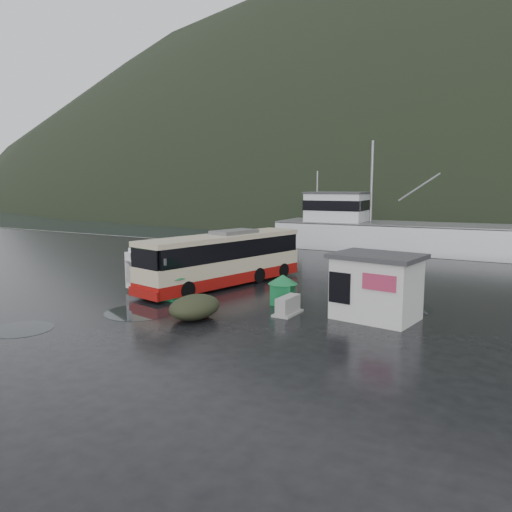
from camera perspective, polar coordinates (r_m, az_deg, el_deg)
The scene contains 13 objects.
ground at distance 25.78m, azimuth -6.81°, elevation -4.60°, with size 160.00×160.00×0.00m, color black.
harbor_water at distance 131.11m, azimuth 23.36°, elevation 5.03°, with size 300.00×180.00×0.02m, color black.
quay_edge at distance 43.23m, azimuth 9.21°, elevation 0.53°, with size 160.00×0.60×1.50m, color #999993.
coach_bus at distance 28.44m, azimuth -3.73°, elevation -3.35°, with size 2.80×11.01×3.11m, color beige, non-canonical shape.
white_van at distance 28.87m, azimuth -9.25°, elevation -3.27°, with size 1.95×5.64×2.35m, color silver, non-canonical shape.
waste_bin_left at distance 25.42m, azimuth -9.61°, elevation -4.84°, with size 1.11×1.11×1.55m, color #126934, non-canonical shape.
waste_bin_right at distance 24.03m, azimuth 3.06°, elevation -5.50°, with size 1.03×1.03×1.43m, color #126934, non-canonical shape.
dome_tent at distance 21.62m, azimuth -6.99°, elevation -7.11°, with size 1.85×2.60×1.02m, color #292D1B, non-canonical shape.
ticket_kiosk at distance 22.04m, azimuth 13.46°, elevation -6.98°, with size 3.58×2.71×2.80m, color silver, non-canonical shape.
jersey_barrier_a at distance 22.21m, azimuth 3.65°, elevation -6.65°, with size 0.81×1.61×0.81m, color #999993, non-canonical shape.
jersey_barrier_b at distance 21.63m, azimuth 13.53°, elevation -7.27°, with size 0.76×1.51×0.76m, color #999993, non-canonical shape.
fishing_trawler at distance 48.67m, azimuth 16.59°, elevation 1.14°, with size 28.19×6.16×11.28m, color silver, non-canonical shape.
puddles at distance 22.29m, azimuth -3.09°, elevation -6.58°, with size 14.83×13.81×0.01m.
Camera 1 is at (15.08, -20.12, 5.68)m, focal length 35.00 mm.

